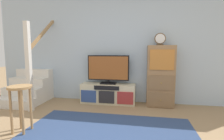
{
  "coord_description": "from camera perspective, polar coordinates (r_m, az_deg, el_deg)",
  "views": [
    {
      "loc": [
        0.47,
        -1.58,
        1.23
      ],
      "look_at": [
        -0.16,
        1.93,
        0.82
      ],
      "focal_mm": 26.94,
      "sensor_mm": 36.0,
      "label": 1
    }
  ],
  "objects": [
    {
      "name": "back_wall",
      "position": [
        4.07,
        3.56,
        8.25
      ],
      "size": [
        6.4,
        0.12,
        2.7
      ],
      "primitive_type": "cube",
      "color": "#A8BCD1",
      "rests_on": "ground_plane"
    },
    {
      "name": "side_cabinet",
      "position": [
        3.85,
        16.12,
        -2.04
      ],
      "size": [
        0.58,
        0.38,
        1.35
      ],
      "color": "#93704C",
      "rests_on": "ground_plane"
    },
    {
      "name": "staircase",
      "position": [
        4.73,
        -25.03,
        -4.52
      ],
      "size": [
        1.0,
        1.36,
        2.2
      ],
      "color": "silver",
      "rests_on": "ground_plane"
    },
    {
      "name": "bar_stool_near",
      "position": [
        2.88,
        -28.64,
        -8.33
      ],
      "size": [
        0.34,
        0.34,
        0.71
      ],
      "color": "#A37A4C",
      "rests_on": "ground_plane"
    },
    {
      "name": "television",
      "position": [
        3.9,
        -1.3,
        0.42
      ],
      "size": [
        0.97,
        0.22,
        0.67
      ],
      "color": "black",
      "rests_on": "media_console"
    },
    {
      "name": "desk_clock",
      "position": [
        3.8,
        16.01,
        10.03
      ],
      "size": [
        0.24,
        0.08,
        0.26
      ],
      "color": "#4C3823",
      "rests_on": "side_cabinet"
    },
    {
      "name": "media_console",
      "position": [
        3.98,
        -1.34,
        -7.99
      ],
      "size": [
        1.26,
        0.38,
        0.46
      ],
      "color": "beige",
      "rests_on": "ground_plane"
    },
    {
      "name": "area_rug",
      "position": [
        2.55,
        -1.88,
        -22.19
      ],
      "size": [
        2.6,
        1.8,
        0.01
      ],
      "primitive_type": "cube",
      "color": "navy",
      "rests_on": "ground_plane"
    }
  ]
}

